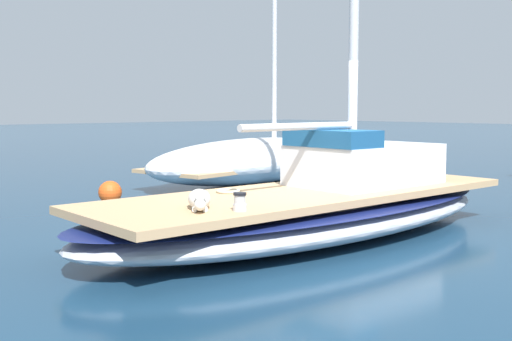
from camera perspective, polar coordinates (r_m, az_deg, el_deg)
ground_plane at (r=8.84m, az=4.83°, el=-6.08°), size 120.00×120.00×0.00m
sailboat_main at (r=8.78m, az=4.85°, el=-3.94°), size 2.74×7.31×0.66m
cabin_house at (r=9.51m, az=9.65°, el=0.82°), size 1.47×2.26×0.84m
dog_white at (r=7.15m, az=-5.21°, el=-2.68°), size 0.82×0.63×0.22m
deck_winch at (r=6.98m, az=-1.49°, el=-2.94°), size 0.16×0.16×0.21m
coiled_rope at (r=8.49m, az=-2.57°, el=-1.89°), size 0.32×0.32×0.04m
moored_boat_port_side at (r=15.10m, az=0.06°, el=1.09°), size 3.47×7.03×8.32m
mooring_buoy at (r=12.05m, az=-13.24°, el=-1.96°), size 0.44×0.44×0.44m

